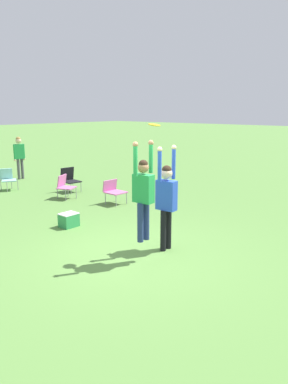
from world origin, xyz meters
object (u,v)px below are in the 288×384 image
object	(u,v)px
camping_chair_4	(7,178)
person_spectator_near	(19,154)
camping_chair_5	(114,190)
camping_chair_2	(65,185)
cooler_box	(69,220)
frisbee	(154,125)
person_defending	(166,196)
person_jumping	(143,190)
camping_chair_0	(70,178)

from	to	relation	value
camping_chair_4	person_spectator_near	distance (m)	2.31
camping_chair_5	person_spectator_near	world-z (taller)	person_spectator_near
camping_chair_2	cooler_box	distance (m)	3.20
frisbee	person_defending	bearing A→B (deg)	-0.16
person_defending	cooler_box	xyz separation A→B (m)	(-0.35, 2.86, -1.02)
person_jumping	camping_chair_2	world-z (taller)	person_jumping
person_jumping	camping_chair_2	size ratio (longest dim) A/B	2.47
camping_chair_2	camping_chair_5	bearing A→B (deg)	83.56
person_defending	camping_chair_5	world-z (taller)	person_defending
camping_chair_0	person_spectator_near	distance (m)	3.67
person_jumping	cooler_box	bearing A→B (deg)	-12.88
person_defending	camping_chair_4	world-z (taller)	person_defending
camping_chair_0	camping_chair_2	distance (m)	1.04
person_spectator_near	cooler_box	xyz separation A→B (m)	(-2.86, -6.89, -0.92)
person_jumping	camping_chair_5	bearing A→B (deg)	-41.80
camping_chair_0	camping_chair_4	size ratio (longest dim) A/B	1.11
frisbee	camping_chair_0	bearing A→B (deg)	66.23
frisbee	person_spectator_near	distance (m)	10.30
person_spectator_near	camping_chair_2	bearing A→B (deg)	-86.25
frisbee	person_spectator_near	size ratio (longest dim) A/B	0.13
camping_chair_0	person_spectator_near	xyz separation A→B (m)	(0.21, 3.61, 0.60)
camping_chair_2	person_spectator_near	distance (m)	4.47
person_spectator_near	camping_chair_0	bearing A→B (deg)	-76.78
camping_chair_5	cooler_box	distance (m)	2.58
camping_chair_2	camping_chair_0	bearing A→B (deg)	-161.51
camping_chair_5	person_jumping	bearing A→B (deg)	54.25
camping_chair_4	person_spectator_near	size ratio (longest dim) A/B	0.44
person_jumping	person_spectator_near	distance (m)	10.36
person_jumping	person_spectator_near	size ratio (longest dim) A/B	1.08
person_jumping	frisbee	distance (m)	1.27
person_jumping	person_defending	xyz separation A→B (m)	(0.81, 0.06, -0.26)
person_spectator_near	cooler_box	size ratio (longest dim) A/B	4.08
frisbee	cooler_box	world-z (taller)	frisbee
camping_chair_2	person_spectator_near	size ratio (longest dim) A/B	0.44
person_defending	person_spectator_near	xyz separation A→B (m)	(2.50, 9.75, -0.10)
person_defending	person_spectator_near	bearing A→B (deg)	161.56
frisbee	camping_chair_0	distance (m)	7.05
frisbee	camping_chair_2	world-z (taller)	frisbee
person_jumping	person_spectator_near	xyz separation A→B (m)	(3.31, 9.81, -0.36)
frisbee	camping_chair_5	distance (m)	4.96
camping_chair_5	cooler_box	size ratio (longest dim) A/B	1.71
camping_chair_0	cooler_box	size ratio (longest dim) A/B	1.99
person_jumping	cooler_box	xyz separation A→B (m)	(0.45, 2.92, -1.28)
person_spectator_near	cooler_box	world-z (taller)	person_spectator_near
person_jumping	frisbee	size ratio (longest dim) A/B	8.22
camping_chair_4	camping_chair_5	distance (m)	4.61
camping_chair_0	camping_chair_4	distance (m)	2.40
camping_chair_4	cooler_box	bearing A→B (deg)	105.54
camping_chair_0	camping_chair_4	xyz separation A→B (m)	(-1.31, 2.00, -0.04)
person_jumping	person_spectator_near	world-z (taller)	person_jumping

